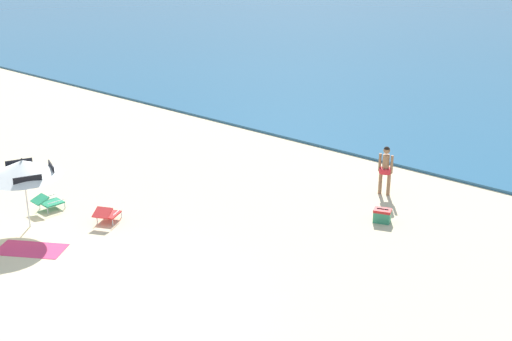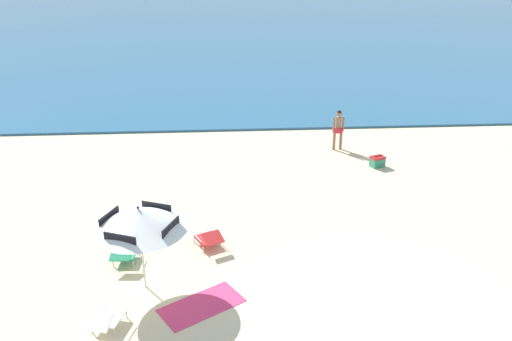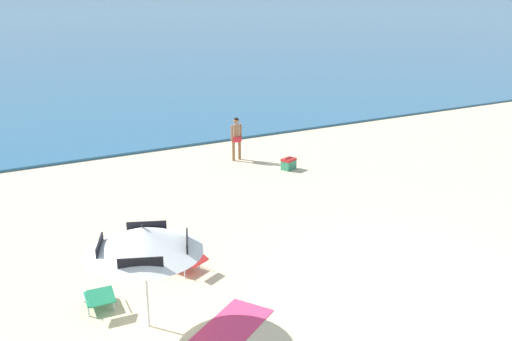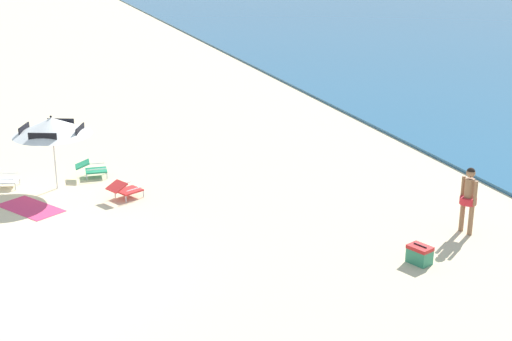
{
  "view_description": "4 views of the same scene",
  "coord_description": "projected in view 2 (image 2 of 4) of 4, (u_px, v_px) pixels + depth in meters",
  "views": [
    {
      "loc": [
        11.13,
        -7.84,
        8.12
      ],
      "look_at": [
        -0.75,
        5.92,
        1.47
      ],
      "focal_mm": 47.01,
      "sensor_mm": 36.0,
      "label": 1
    },
    {
      "loc": [
        -3.34,
        -8.74,
        6.98
      ],
      "look_at": [
        -2.35,
        5.77,
        0.93
      ],
      "focal_mm": 35.41,
      "sensor_mm": 36.0,
      "label": 2
    },
    {
      "loc": [
        -7.92,
        -7.72,
        5.99
      ],
      "look_at": [
        -0.6,
        5.3,
        1.18
      ],
      "focal_mm": 39.16,
      "sensor_mm": 36.0,
      "label": 3
    },
    {
      "loc": [
        14.24,
        0.07,
        6.71
      ],
      "look_at": [
        -2.59,
        6.07,
        0.8
      ],
      "focal_mm": 50.35,
      "sensor_mm": 36.0,
      "label": 4
    }
  ],
  "objects": [
    {
      "name": "ground_plane",
      "position": [
        382.0,
        309.0,
        10.94
      ],
      "size": [
        800.0,
        800.0,
        0.0
      ],
      "primitive_type": "plane",
      "color": "beige"
    },
    {
      "name": "beach_umbrella_striped_main",
      "position": [
        139.0,
        219.0,
        11.0
      ],
      "size": [
        2.78,
        2.78,
        2.08
      ],
      "color": "silver",
      "rests_on": "ground"
    },
    {
      "name": "lounge_chair_under_umbrella",
      "position": [
        106.0,
        319.0,
        10.22
      ],
      "size": [
        0.74,
        0.99,
        0.52
      ],
      "color": "white",
      "rests_on": "ground"
    },
    {
      "name": "lounge_chair_beside_umbrella",
      "position": [
        124.0,
        254.0,
        12.49
      ],
      "size": [
        0.62,
        0.91,
        0.51
      ],
      "color": "#1E7F56",
      "rests_on": "ground"
    },
    {
      "name": "lounge_chair_facing_sea",
      "position": [
        209.0,
        238.0,
        13.18
      ],
      "size": [
        0.86,
        1.02,
        0.51
      ],
      "color": "red",
      "rests_on": "ground"
    },
    {
      "name": "person_standing_near_shore",
      "position": [
        338.0,
        127.0,
        19.84
      ],
      "size": [
        0.47,
        0.39,
        1.61
      ],
      "color": "#8C6042",
      "rests_on": "ground"
    },
    {
      "name": "cooler_box",
      "position": [
        377.0,
        161.0,
        18.42
      ],
      "size": [
        0.59,
        0.5,
        0.43
      ],
      "color": "#2D7F5B",
      "rests_on": "ground"
    },
    {
      "name": "beach_towel",
      "position": [
        202.0,
        305.0,
        11.04
      ],
      "size": [
        2.0,
        1.72,
        0.01
      ],
      "primitive_type": "cube",
      "rotation": [
        0.0,
        0.0,
        2.13
      ],
      "color": "#DB3866",
      "rests_on": "ground"
    }
  ]
}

